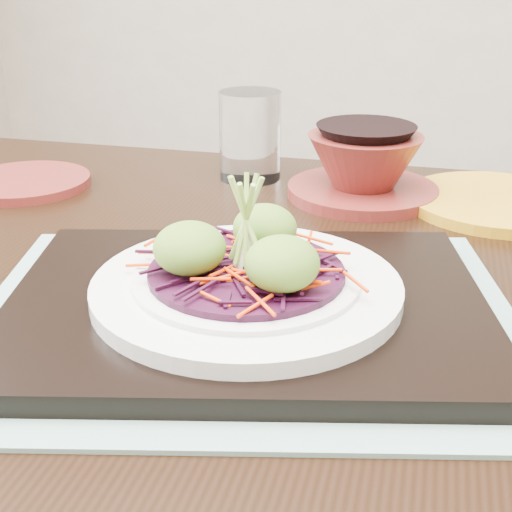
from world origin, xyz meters
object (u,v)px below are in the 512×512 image
at_px(dining_table, 243,366).
at_px(white_plate, 247,286).
at_px(yellow_plate, 498,202).
at_px(terracotta_side_plate, 25,182).
at_px(water_glass, 250,136).
at_px(terracotta_bowl_set, 364,169).
at_px(serving_tray, 247,305).

xyz_separation_m(dining_table, white_plate, (0.04, -0.08, 0.13)).
height_order(white_plate, yellow_plate, white_plate).
height_order(terracotta_side_plate, yellow_plate, yellow_plate).
bearing_deg(water_glass, terracotta_bowl_set, -6.41).
height_order(dining_table, white_plate, white_plate).
relative_size(dining_table, yellow_plate, 6.23).
height_order(dining_table, water_glass, water_glass).
relative_size(serving_tray, terracotta_side_plate, 2.37).
bearing_deg(yellow_plate, serving_tray, -114.26).
xyz_separation_m(dining_table, terracotta_bowl_set, (0.05, 0.26, 0.13)).
bearing_deg(serving_tray, terracotta_bowl_set, 67.48).
relative_size(terracotta_side_plate, water_glass, 1.43).
bearing_deg(terracotta_side_plate, terracotta_bowl_set, 17.20).
relative_size(water_glass, terracotta_bowl_set, 0.59).
bearing_deg(dining_table, terracotta_side_plate, 151.00).
bearing_deg(water_glass, white_plate, -67.45).
xyz_separation_m(dining_table, water_glass, (-0.11, 0.28, 0.16)).
relative_size(dining_table, serving_tray, 3.42).
bearing_deg(serving_tray, yellow_plate, 44.47).
bearing_deg(dining_table, terracotta_bowl_set, 72.10).
bearing_deg(dining_table, water_glass, 103.42).
bearing_deg(terracotta_bowl_set, white_plate, -91.25).
distance_m(terracotta_side_plate, terracotta_bowl_set, 0.43).
bearing_deg(dining_table, white_plate, -72.22).
relative_size(water_glass, yellow_plate, 0.54).
relative_size(serving_tray, terracotta_bowl_set, 2.01).
height_order(dining_table, yellow_plate, yellow_plate).
xyz_separation_m(serving_tray, terracotta_side_plate, (-0.40, 0.22, -0.01)).
height_order(dining_table, terracotta_side_plate, terracotta_side_plate).
height_order(serving_tray, yellow_plate, serving_tray).
distance_m(dining_table, terracotta_side_plate, 0.40).
bearing_deg(water_glass, yellow_plate, 0.90).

